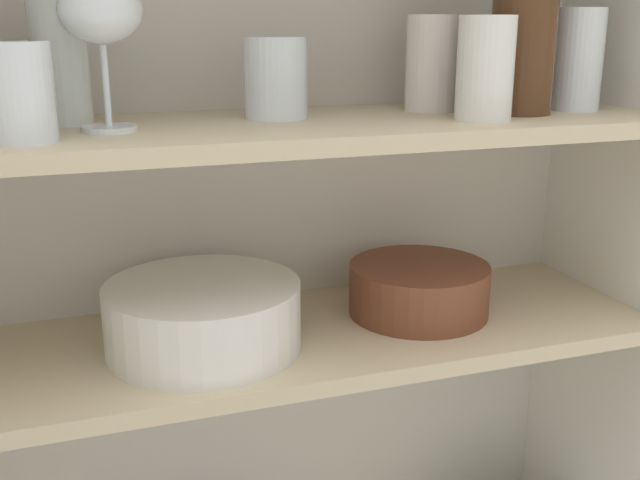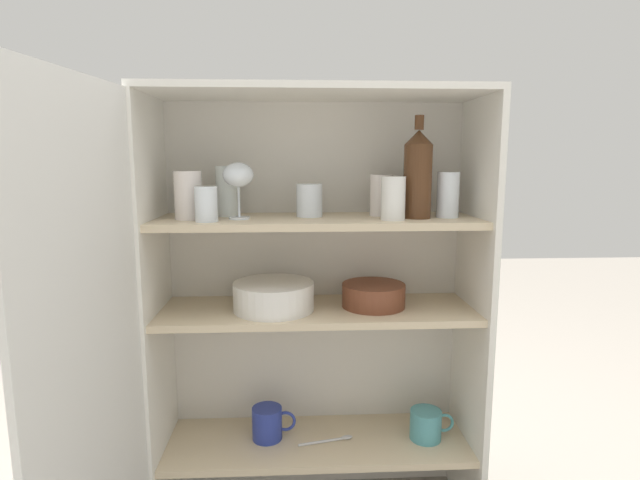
% 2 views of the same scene
% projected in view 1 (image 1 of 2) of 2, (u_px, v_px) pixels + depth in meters
% --- Properties ---
extents(cupboard_back_panel, '(0.94, 0.02, 1.25)m').
position_uv_depth(cupboard_back_panel, '(271.00, 309.00, 1.09)').
color(cupboard_back_panel, silver).
rests_on(cupboard_back_panel, ground_plane).
extents(cupboard_side_right, '(0.02, 0.32, 1.25)m').
position_uv_depth(cupboard_side_right, '(602.00, 308.00, 1.10)').
color(cupboard_side_right, white).
rests_on(cupboard_side_right, ground_plane).
extents(shelf_board_middle, '(0.90, 0.28, 0.02)m').
position_uv_depth(shelf_board_middle, '(302.00, 338.00, 0.95)').
color(shelf_board_middle, beige).
extents(shelf_board_upper, '(0.90, 0.28, 0.02)m').
position_uv_depth(shelf_board_upper, '(301.00, 129.00, 0.87)').
color(shelf_board_upper, beige).
extents(tumbler_glass_0, '(0.07, 0.07, 0.09)m').
position_uv_depth(tumbler_glass_0, '(276.00, 78.00, 0.88)').
color(tumbler_glass_0, white).
rests_on(tumbler_glass_0, shelf_board_upper).
extents(tumbler_glass_1, '(0.07, 0.07, 0.12)m').
position_uv_depth(tumbler_glass_1, '(432.00, 64.00, 0.95)').
color(tumbler_glass_1, silver).
rests_on(tumbler_glass_1, shelf_board_upper).
extents(tumbler_glass_3, '(0.06, 0.06, 0.14)m').
position_uv_depth(tumbler_glass_3, '(60.00, 58.00, 0.82)').
color(tumbler_glass_3, white).
rests_on(tumbler_glass_3, shelf_board_upper).
extents(tumbler_glass_4, '(0.06, 0.06, 0.09)m').
position_uv_depth(tumbler_glass_4, '(21.00, 93.00, 0.70)').
color(tumbler_glass_4, white).
rests_on(tumbler_glass_4, shelf_board_upper).
extents(tumbler_glass_5, '(0.07, 0.07, 0.12)m').
position_uv_depth(tumbler_glass_5, '(485.00, 68.00, 0.86)').
color(tumbler_glass_5, white).
rests_on(tumbler_glass_5, shelf_board_upper).
extents(tumbler_glass_6, '(0.06, 0.06, 0.13)m').
position_uv_depth(tumbler_glass_6, '(578.00, 60.00, 0.96)').
color(tumbler_glass_6, white).
rests_on(tumbler_glass_6, shelf_board_upper).
extents(wine_glass_0, '(0.08, 0.08, 0.16)m').
position_uv_depth(wine_glass_0, '(101.00, 16.00, 0.75)').
color(wine_glass_0, white).
rests_on(wine_glass_0, shelf_board_upper).
extents(wine_bottle, '(0.08, 0.08, 0.28)m').
position_uv_depth(wine_bottle, '(525.00, 11.00, 0.90)').
color(wine_bottle, '#4C2D19').
rests_on(wine_bottle, shelf_board_upper).
extents(plate_stack_white, '(0.23, 0.23, 0.08)m').
position_uv_depth(plate_stack_white, '(203.00, 316.00, 0.89)').
color(plate_stack_white, silver).
rests_on(plate_stack_white, shelf_board_middle).
extents(mixing_bowl_large, '(0.19, 0.19, 0.07)m').
position_uv_depth(mixing_bowl_large, '(419.00, 287.00, 0.99)').
color(mixing_bowl_large, brown).
rests_on(mixing_bowl_large, shelf_board_middle).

